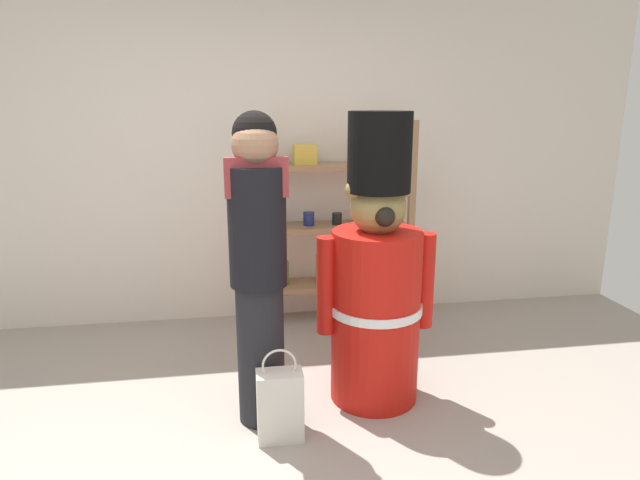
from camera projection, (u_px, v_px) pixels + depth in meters
back_wall at (246, 157)px, 4.31m from camera, size 6.40×0.12×2.60m
merchandise_shelf at (336, 222)px, 4.32m from camera, size 1.17×0.35×1.59m
teddy_bear_guard at (376, 284)px, 3.14m from camera, size 0.69×0.54×1.68m
person_shopper at (258, 261)px, 2.86m from camera, size 0.32×0.30×1.68m
shopping_bag at (280, 405)px, 2.85m from camera, size 0.24×0.14×0.51m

